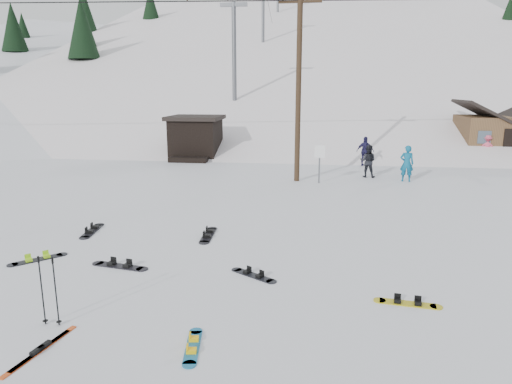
# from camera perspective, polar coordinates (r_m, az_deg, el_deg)

# --- Properties ---
(ground) EXTENTS (200.00, 200.00, 0.00)m
(ground) POSITION_cam_1_polar(r_m,az_deg,el_deg) (10.00, -10.77, -14.33)
(ground) COLOR silver
(ground) RESTS_ON ground
(ski_slope) EXTENTS (60.00, 85.24, 65.97)m
(ski_slope) POSITION_cam_1_polar(r_m,az_deg,el_deg) (65.59, 4.81, -1.75)
(ski_slope) COLOR white
(ski_slope) RESTS_ON ground
(ridge_left) EXTENTS (47.54, 95.03, 58.38)m
(ridge_left) POSITION_cam_1_polar(r_m,az_deg,el_deg) (70.29, -26.28, -1.23)
(ridge_left) COLOR silver
(ridge_left) RESTS_ON ground
(treeline_crest) EXTENTS (50.00, 6.00, 10.00)m
(treeline_crest) POSITION_cam_1_polar(r_m,az_deg,el_deg) (94.56, 5.93, 10.08)
(treeline_crest) COLOR black
(treeline_crest) RESTS_ON ski_slope
(utility_pole) EXTENTS (2.00, 0.26, 9.00)m
(utility_pole) POSITION_cam_1_polar(r_m,az_deg,el_deg) (22.43, 5.34, 13.21)
(utility_pole) COLOR #3A2819
(utility_pole) RESTS_ON ground
(trail_sign) EXTENTS (0.50, 0.09, 1.85)m
(trail_sign) POSITION_cam_1_polar(r_m,az_deg,el_deg) (22.22, 7.95, 4.33)
(trail_sign) COLOR #595B60
(trail_sign) RESTS_ON ground
(lift_hut) EXTENTS (3.40, 4.10, 2.75)m
(lift_hut) POSITION_cam_1_polar(r_m,az_deg,el_deg) (30.57, -7.54, 6.83)
(lift_hut) COLOR black
(lift_hut) RESTS_ON ground
(lift_tower_near) EXTENTS (2.20, 0.36, 8.00)m
(lift_tower_near) POSITION_cam_1_polar(r_m,az_deg,el_deg) (39.17, -2.75, 17.75)
(lift_tower_near) COLOR #595B60
(lift_tower_near) RESTS_ON ski_slope
(lift_tower_mid) EXTENTS (2.20, 0.36, 8.00)m
(lift_tower_mid) POSITION_cam_1_polar(r_m,az_deg,el_deg) (59.63, 0.90, 22.37)
(lift_tower_mid) COLOR #595B60
(lift_tower_mid) RESTS_ON ski_slope
(cabin) EXTENTS (5.39, 4.40, 3.77)m
(cabin) POSITION_cam_1_polar(r_m,az_deg,el_deg) (34.70, 28.10, 6.34)
(cabin) COLOR brown
(cabin) RESTS_ON ground
(hero_snowboard) EXTENTS (0.41, 1.30, 0.09)m
(hero_snowboard) POSITION_cam_1_polar(r_m,az_deg,el_deg) (8.68, -7.91, -18.55)
(hero_snowboard) COLOR #196FA2
(hero_snowboard) RESTS_ON ground
(hero_skis) EXTENTS (0.42, 1.72, 0.09)m
(hero_skis) POSITION_cam_1_polar(r_m,az_deg,el_deg) (9.33, -25.31, -17.37)
(hero_skis) COLOR #AE3C11
(hero_skis) RESTS_ON ground
(ski_poles) EXTENTS (0.39, 0.10, 1.41)m
(ski_poles) POSITION_cam_1_polar(r_m,az_deg,el_deg) (9.84, -24.48, -11.12)
(ski_poles) COLOR black
(ski_poles) RESTS_ON ground
(board_scatter_a) EXTENTS (1.60, 0.53, 0.11)m
(board_scatter_a) POSITION_cam_1_polar(r_m,az_deg,el_deg) (12.50, -16.67, -8.81)
(board_scatter_a) COLOR black
(board_scatter_a) RESTS_ON ground
(board_scatter_b) EXTENTS (0.50, 1.68, 0.12)m
(board_scatter_b) POSITION_cam_1_polar(r_m,az_deg,el_deg) (15.72, -19.81, -4.55)
(board_scatter_b) COLOR black
(board_scatter_b) RESTS_ON ground
(board_scatter_c) EXTENTS (1.15, 1.18, 0.11)m
(board_scatter_c) POSITION_cam_1_polar(r_m,az_deg,el_deg) (13.75, -25.61, -7.56)
(board_scatter_c) COLOR black
(board_scatter_c) RESTS_ON ground
(board_scatter_d) EXTENTS (1.21, 0.87, 0.10)m
(board_scatter_d) POSITION_cam_1_polar(r_m,az_deg,el_deg) (11.44, -0.32, -10.33)
(board_scatter_d) COLOR black
(board_scatter_d) RESTS_ON ground
(board_scatter_e) EXTENTS (1.42, 0.41, 0.10)m
(board_scatter_e) POSITION_cam_1_polar(r_m,az_deg,el_deg) (10.59, 18.41, -13.03)
(board_scatter_e) COLOR gold
(board_scatter_e) RESTS_ON ground
(board_scatter_f) EXTENTS (0.40, 1.72, 0.12)m
(board_scatter_f) POSITION_cam_1_polar(r_m,az_deg,el_deg) (14.46, -5.99, -5.33)
(board_scatter_f) COLOR black
(board_scatter_f) RESTS_ON ground
(skier_teal) EXTENTS (0.70, 0.50, 1.80)m
(skier_teal) POSITION_cam_1_polar(r_m,az_deg,el_deg) (23.67, 18.33, 3.41)
(skier_teal) COLOR #0C587D
(skier_teal) RESTS_ON ground
(skier_dark) EXTENTS (0.93, 0.79, 1.68)m
(skier_dark) POSITION_cam_1_polar(r_m,az_deg,el_deg) (24.30, 13.81, 3.78)
(skier_dark) COLOR black
(skier_dark) RESTS_ON ground
(skier_pink) EXTENTS (1.10, 0.67, 1.66)m
(skier_pink) POSITION_cam_1_polar(r_m,az_deg,el_deg) (32.50, 26.87, 4.96)
(skier_pink) COLOR #D24A67
(skier_pink) RESTS_ON ground
(skier_navy) EXTENTS (1.09, 0.65, 1.74)m
(skier_navy) POSITION_cam_1_polar(r_m,az_deg,el_deg) (27.79, 13.50, 4.96)
(skier_navy) COLOR #1C193F
(skier_navy) RESTS_ON ground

